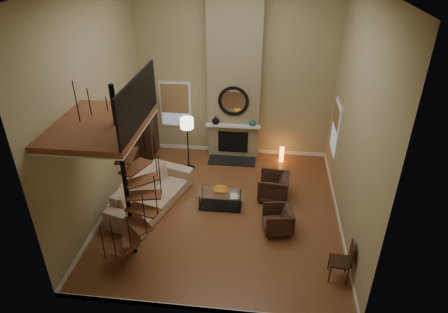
# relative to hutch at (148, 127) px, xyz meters

# --- Properties ---
(ground) EXTENTS (6.00, 6.50, 0.01)m
(ground) POSITION_rel_hutch_xyz_m (2.75, -2.79, -0.95)
(ground) COLOR #93582F
(ground) RESTS_ON ground
(back_wall) EXTENTS (6.00, 0.02, 5.50)m
(back_wall) POSITION_rel_hutch_xyz_m (2.75, 0.46, 1.80)
(back_wall) COLOR tan
(back_wall) RESTS_ON ground
(front_wall) EXTENTS (6.00, 0.02, 5.50)m
(front_wall) POSITION_rel_hutch_xyz_m (2.75, -6.04, 1.80)
(front_wall) COLOR tan
(front_wall) RESTS_ON ground
(left_wall) EXTENTS (0.02, 6.50, 5.50)m
(left_wall) POSITION_rel_hutch_xyz_m (-0.25, -2.79, 1.80)
(left_wall) COLOR tan
(left_wall) RESTS_ON ground
(right_wall) EXTENTS (0.02, 6.50, 5.50)m
(right_wall) POSITION_rel_hutch_xyz_m (5.75, -2.79, 1.80)
(right_wall) COLOR tan
(right_wall) RESTS_ON ground
(baseboard_back) EXTENTS (6.00, 0.02, 0.12)m
(baseboard_back) POSITION_rel_hutch_xyz_m (2.75, 0.45, -0.89)
(baseboard_back) COLOR white
(baseboard_back) RESTS_ON ground
(baseboard_front) EXTENTS (6.00, 0.02, 0.12)m
(baseboard_front) POSITION_rel_hutch_xyz_m (2.75, -6.03, -0.89)
(baseboard_front) COLOR white
(baseboard_front) RESTS_ON ground
(baseboard_left) EXTENTS (0.02, 6.50, 0.12)m
(baseboard_left) POSITION_rel_hutch_xyz_m (-0.24, -2.79, -0.89)
(baseboard_left) COLOR white
(baseboard_left) RESTS_ON ground
(baseboard_right) EXTENTS (0.02, 6.50, 0.12)m
(baseboard_right) POSITION_rel_hutch_xyz_m (5.74, -2.79, -0.89)
(baseboard_right) COLOR white
(baseboard_right) RESTS_ON ground
(chimney_breast) EXTENTS (1.60, 0.38, 5.50)m
(chimney_breast) POSITION_rel_hutch_xyz_m (2.75, 0.27, 1.80)
(chimney_breast) COLOR #8F835D
(chimney_breast) RESTS_ON ground
(hearth) EXTENTS (1.50, 0.60, 0.04)m
(hearth) POSITION_rel_hutch_xyz_m (2.75, -0.22, -0.93)
(hearth) COLOR black
(hearth) RESTS_ON ground
(firebox) EXTENTS (0.95, 0.02, 0.72)m
(firebox) POSITION_rel_hutch_xyz_m (2.75, 0.07, -0.40)
(firebox) COLOR black
(firebox) RESTS_ON chimney_breast
(mantel) EXTENTS (1.70, 0.18, 0.06)m
(mantel) POSITION_rel_hutch_xyz_m (2.75, -0.01, 0.20)
(mantel) COLOR white
(mantel) RESTS_ON chimney_breast
(mirror_frame) EXTENTS (0.94, 0.10, 0.94)m
(mirror_frame) POSITION_rel_hutch_xyz_m (2.75, 0.05, 1.00)
(mirror_frame) COLOR black
(mirror_frame) RESTS_ON chimney_breast
(mirror_disc) EXTENTS (0.80, 0.01, 0.80)m
(mirror_disc) POSITION_rel_hutch_xyz_m (2.75, 0.06, 1.00)
(mirror_disc) COLOR white
(mirror_disc) RESTS_ON chimney_breast
(vase_left) EXTENTS (0.24, 0.24, 0.25)m
(vase_left) POSITION_rel_hutch_xyz_m (2.20, 0.03, 0.35)
(vase_left) COLOR black
(vase_left) RESTS_ON mantel
(vase_right) EXTENTS (0.20, 0.20, 0.21)m
(vase_right) POSITION_rel_hutch_xyz_m (3.35, 0.03, 0.33)
(vase_right) COLOR #195857
(vase_right) RESTS_ON mantel
(window_back) EXTENTS (1.02, 0.06, 1.52)m
(window_back) POSITION_rel_hutch_xyz_m (0.85, 0.43, 0.67)
(window_back) COLOR white
(window_back) RESTS_ON back_wall
(window_right) EXTENTS (0.06, 1.02, 1.52)m
(window_right) POSITION_rel_hutch_xyz_m (5.72, -0.79, 0.68)
(window_right) COLOR white
(window_right) RESTS_ON right_wall
(entry_door) EXTENTS (0.10, 1.05, 2.16)m
(entry_door) POSITION_rel_hutch_xyz_m (-0.21, -0.99, 0.10)
(entry_door) COLOR white
(entry_door) RESTS_ON ground
(loft) EXTENTS (1.70, 2.20, 1.09)m
(loft) POSITION_rel_hutch_xyz_m (0.70, -4.59, 2.29)
(loft) COLOR brown
(loft) RESTS_ON left_wall
(spiral_stair) EXTENTS (1.47, 1.47, 4.06)m
(spiral_stair) POSITION_rel_hutch_xyz_m (0.96, -4.58, 0.83)
(spiral_stair) COLOR black
(spiral_stair) RESTS_ON ground
(hutch) EXTENTS (0.41, 0.88, 1.96)m
(hutch) POSITION_rel_hutch_xyz_m (0.00, 0.00, 0.00)
(hutch) COLOR black
(hutch) RESTS_ON ground
(sofa) EXTENTS (1.83, 2.94, 0.80)m
(sofa) POSITION_rel_hutch_xyz_m (0.87, -2.78, -0.55)
(sofa) COLOR tan
(sofa) RESTS_ON ground
(armchair_near) EXTENTS (0.88, 0.86, 0.74)m
(armchair_near) POSITION_rel_hutch_xyz_m (4.14, -2.07, -0.60)
(armchair_near) COLOR #41281E
(armchair_near) RESTS_ON ground
(armchair_far) EXTENTS (0.80, 0.78, 0.64)m
(armchair_far) POSITION_rel_hutch_xyz_m (4.25, -3.48, -0.60)
(armchair_far) COLOR #41281E
(armchair_far) RESTS_ON ground
(coffee_table) EXTENTS (1.22, 0.61, 0.45)m
(coffee_table) POSITION_rel_hutch_xyz_m (2.68, -2.64, -0.67)
(coffee_table) COLOR silver
(coffee_table) RESTS_ON ground
(bowl) EXTENTS (0.36, 0.36, 0.09)m
(bowl) POSITION_rel_hutch_xyz_m (2.68, -2.59, -0.45)
(bowl) COLOR orange
(bowl) RESTS_ON coffee_table
(book) EXTENTS (0.24, 0.29, 0.03)m
(book) POSITION_rel_hutch_xyz_m (3.03, -2.79, -0.49)
(book) COLOR gray
(book) RESTS_ON coffee_table
(floor_lamp) EXTENTS (0.39, 0.39, 1.71)m
(floor_lamp) POSITION_rel_hutch_xyz_m (1.47, -0.82, 0.46)
(floor_lamp) COLOR black
(floor_lamp) RESTS_ON ground
(accent_lamp) EXTENTS (0.14, 0.14, 0.50)m
(accent_lamp) POSITION_rel_hutch_xyz_m (4.32, -0.02, -0.70)
(accent_lamp) COLOR orange
(accent_lamp) RESTS_ON ground
(side_chair) EXTENTS (0.45, 0.43, 0.92)m
(side_chair) POSITION_rel_hutch_xyz_m (5.54, -4.83, -0.42)
(side_chair) COLOR black
(side_chair) RESTS_ON ground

